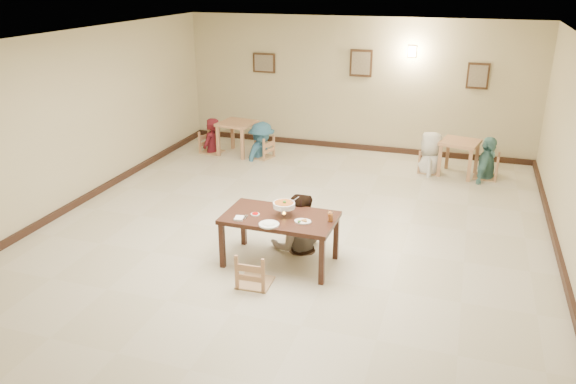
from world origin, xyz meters
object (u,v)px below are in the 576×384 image
(drink_glass, at_px, (330,217))
(bg_chair_ll, at_px, (211,133))
(bg_chair_rl, at_px, (431,151))
(main_diner, at_px, (298,194))
(bg_diner_c, at_px, (433,132))
(bg_diner_d, at_px, (490,137))
(bg_diner_b, at_px, (261,122))
(chair_far, at_px, (299,217))
(bg_chair_rr, at_px, (488,155))
(chair_near, at_px, (254,253))
(curry_warmer, at_px, (284,205))
(bg_diner_a, at_px, (210,118))
(bg_table_left, at_px, (237,128))
(bg_chair_lr, at_px, (261,137))
(main_table, at_px, (280,221))
(bg_table_right, at_px, (460,147))

(drink_glass, height_order, bg_chair_ll, bg_chair_ll)
(bg_chair_rl, bearing_deg, main_diner, 162.78)
(bg_diner_c, height_order, bg_diner_d, bg_diner_c)
(bg_diner_b, relative_size, bg_diner_d, 0.95)
(chair_far, bearing_deg, main_diner, -94.04)
(bg_diner_c, bearing_deg, drink_glass, -14.92)
(main_diner, xyz_separation_m, bg_chair_rr, (2.71, 4.12, -0.39))
(bg_diner_d, bearing_deg, bg_chair_rl, 104.65)
(chair_near, relative_size, bg_chair_rl, 1.03)
(main_diner, distance_m, curry_warmer, 0.53)
(bg_diner_a, bearing_deg, bg_table_left, 102.36)
(bg_diner_d, bearing_deg, chair_near, 166.15)
(bg_chair_lr, relative_size, bg_diner_a, 0.58)
(main_table, height_order, bg_diner_c, bg_diner_c)
(bg_chair_ll, xyz_separation_m, bg_chair_rl, (4.90, 0.16, -0.02))
(bg_chair_rl, relative_size, bg_chair_rr, 0.94)
(curry_warmer, xyz_separation_m, bg_chair_rr, (2.75, 4.64, -0.42))
(bg_table_left, xyz_separation_m, bg_chair_lr, (0.61, -0.07, -0.14))
(bg_diner_a, bearing_deg, bg_chair_lr, 95.55)
(drink_glass, height_order, bg_table_right, drink_glass)
(drink_glass, bearing_deg, bg_chair_ll, 131.11)
(bg_chair_rl, distance_m, bg_diner_a, 4.91)
(chair_far, xyz_separation_m, bg_chair_ll, (-3.27, 3.86, 0.03))
(bg_diner_a, bearing_deg, curry_warmer, 41.19)
(chair_far, distance_m, bg_diner_c, 4.35)
(bg_chair_lr, xyz_separation_m, bg_diner_b, (0.00, 0.00, 0.34))
(bg_chair_lr, xyz_separation_m, bg_chair_rr, (4.78, 0.14, 0.01))
(bg_chair_rr, relative_size, bg_diner_d, 0.56)
(drink_glass, xyz_separation_m, bg_chair_rr, (2.10, 4.63, -0.32))
(drink_glass, distance_m, bg_chair_lr, 5.23)
(chair_near, distance_m, bg_chair_rr, 6.08)
(bg_diner_d, bearing_deg, bg_table_right, 103.49)
(chair_near, height_order, bg_table_left, chair_near)
(curry_warmer, relative_size, bg_diner_b, 0.21)
(bg_chair_rr, bearing_deg, bg_diner_c, -85.33)
(bg_diner_c, bearing_deg, bg_diner_b, -90.51)
(curry_warmer, relative_size, bg_table_right, 0.40)
(main_diner, distance_m, drink_glass, 0.80)
(bg_chair_rl, bearing_deg, main_table, 163.97)
(bg_chair_ll, xyz_separation_m, bg_chair_lr, (1.23, 0.00, -0.00))
(main_diner, distance_m, bg_table_left, 4.86)
(main_table, bearing_deg, bg_chair_rr, 59.88)
(bg_table_right, bearing_deg, bg_chair_rl, -179.28)
(bg_table_left, height_order, bg_chair_rr, bg_chair_rr)
(bg_table_left, height_order, bg_chair_rl, bg_chair_rl)
(main_diner, bearing_deg, bg_diner_b, -82.09)
(main_table, xyz_separation_m, curry_warmer, (0.05, 0.02, 0.24))
(main_diner, distance_m, bg_chair_rl, 4.44)
(drink_glass, height_order, bg_diner_d, bg_diner_d)
(bg_chair_rr, bearing_deg, curry_warmer, -25.58)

